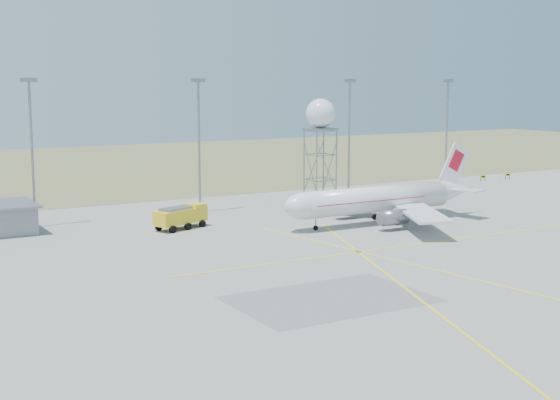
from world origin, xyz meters
TOP-DOWN VIEW (x-y plane):
  - grass_strip at (0.00, 140.00)m, footprint 400.00×120.00m
  - mast_a at (-35.00, 66.00)m, footprint 2.20×0.50m
  - mast_b at (-10.00, 66.00)m, footprint 2.20×0.50m
  - mast_c at (18.00, 66.00)m, footprint 2.20×0.50m
  - mast_d at (40.00, 66.00)m, footprint 2.20×0.50m
  - taxi_sign_near at (55.60, 72.00)m, footprint 1.60×0.17m
  - taxi_sign_far at (62.60, 72.00)m, footprint 1.60×0.17m
  - airliner_main at (7.99, 44.34)m, footprint 32.53×31.68m
  - radar_tower at (10.39, 63.34)m, footprint 4.78×4.78m
  - fire_truck at (-17.89, 54.60)m, footprint 8.35×5.31m

SIDE VIEW (x-z plane):
  - grass_strip at x=0.00m, z-range 0.00..0.03m
  - taxi_sign_near at x=55.60m, z-range 0.29..1.49m
  - taxi_sign_far at x=62.60m, z-range 0.29..1.49m
  - fire_truck at x=-17.89m, z-range -0.06..3.11m
  - airliner_main at x=7.99m, z-range -2.14..8.94m
  - radar_tower at x=10.39m, z-range 1.06..18.37m
  - mast_a at x=-35.00m, z-range 1.82..22.32m
  - mast_b at x=-10.00m, z-range 1.82..22.32m
  - mast_c at x=18.00m, z-range 1.82..22.32m
  - mast_d at x=40.00m, z-range 1.82..22.32m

